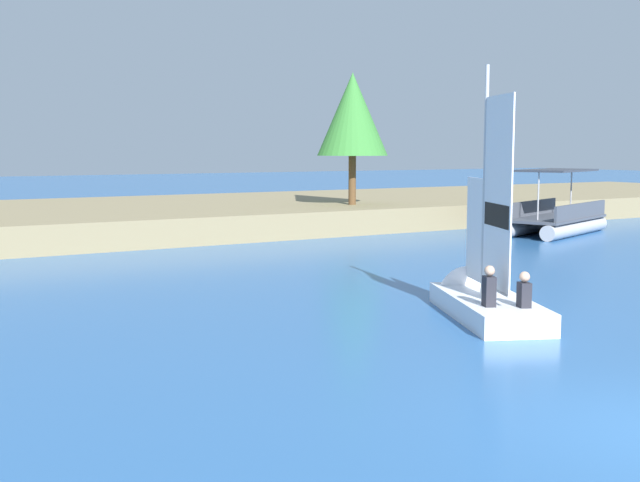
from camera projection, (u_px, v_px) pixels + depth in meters
The scene contains 4 objects.
shore_bank at pixel (90, 220), 32.91m from camera, with size 80.00×13.98×1.01m, color #897A56.
shoreline_tree_centre at pixel (353, 115), 34.03m from camera, with size 3.04×3.04×5.65m.
sailboat at pixel (478, 294), 16.75m from camera, with size 2.92×4.43×5.52m.
pontoon_boat at pixel (555, 218), 31.97m from camera, with size 6.01×4.15×2.61m.
Camera 1 is at (-8.36, -5.79, 3.41)m, focal length 44.65 mm.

